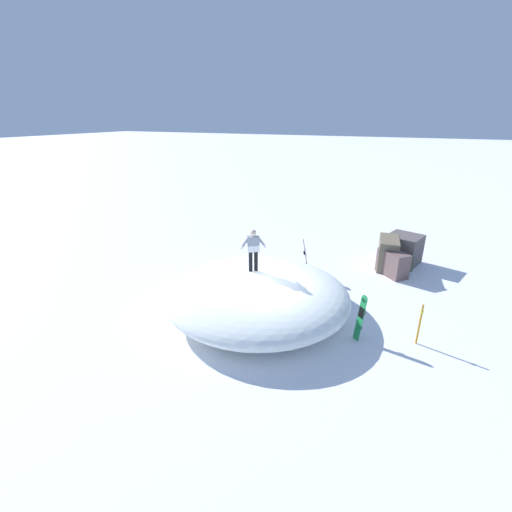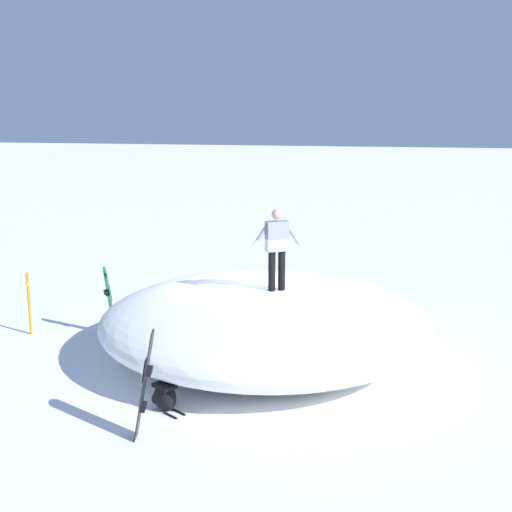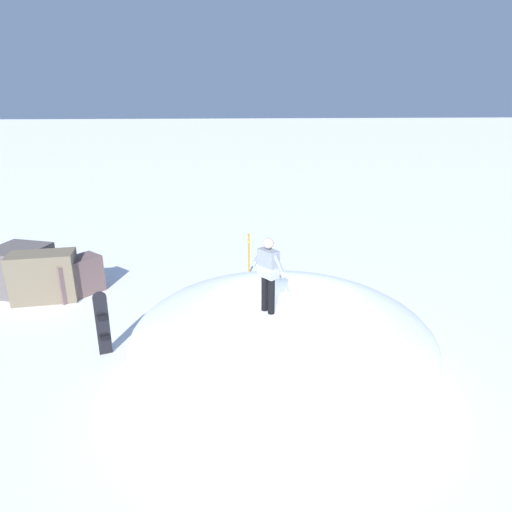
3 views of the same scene
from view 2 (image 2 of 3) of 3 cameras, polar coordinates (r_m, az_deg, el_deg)
name	(u,v)px [view 2 (image 2 of 3)]	position (r m, az deg, el deg)	size (l,w,h in m)	color
ground	(248,348)	(13.95, -0.66, -8.05)	(240.00, 240.00, 0.00)	white
snow_mound	(266,320)	(13.30, 0.85, -5.63)	(6.67, 6.58, 1.50)	white
snowboarder_standing	(277,244)	(12.48, 1.83, 1.02)	(0.83, 0.65, 1.58)	black
snowboard_primary_upright	(109,300)	(14.91, -12.65, -3.74)	(0.34, 0.33, 1.59)	#1E8C47
snowboard_secondary_upright	(145,382)	(10.03, -9.62, -10.79)	(0.41, 0.39, 1.73)	black
backpack_near	(164,396)	(11.16, -7.97, -12.00)	(0.70, 0.50, 0.47)	black
trail_marker_pole	(29,302)	(15.50, -19.13, -3.78)	(0.10, 0.10, 1.42)	orange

